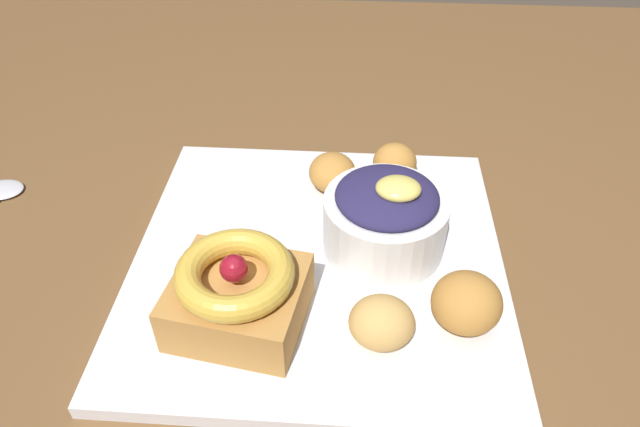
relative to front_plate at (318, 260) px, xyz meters
The scene contains 8 objects.
dining_table 0.14m from the front_plate, 111.06° to the left, with size 1.30×1.00×0.73m.
front_plate is the anchor object (origin of this frame).
cake_slice 0.09m from the front_plate, 126.47° to the right, with size 0.10×0.10×0.06m.
berry_ramekin 0.07m from the front_plate, 15.34° to the left, with size 0.10×0.10×0.07m.
fritter_front 0.09m from the front_plate, 85.95° to the left, with size 0.04×0.04×0.03m, color #BC7F38.
fritter_middle 0.10m from the front_plate, 58.87° to the right, with size 0.05×0.04×0.04m, color tan.
fritter_back 0.13m from the front_plate, 59.77° to the left, with size 0.04×0.04×0.04m, color #BC7F38.
fritter_extra 0.13m from the front_plate, 29.78° to the right, with size 0.05×0.05×0.04m, color #BC7F38.
Camera 1 is at (0.06, -0.44, 1.08)m, focal length 32.65 mm.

